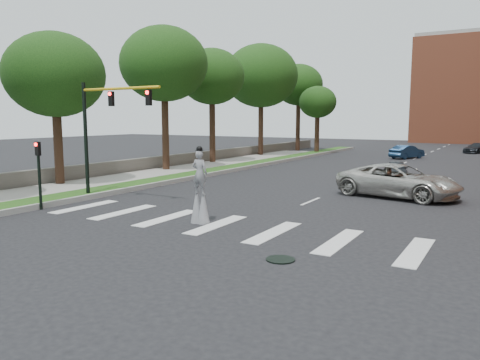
# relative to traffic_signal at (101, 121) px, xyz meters

# --- Properties ---
(ground_plane) EXTENTS (160.00, 160.00, 0.00)m
(ground_plane) POSITION_rel_traffic_signal_xyz_m (9.78, -3.00, -4.15)
(ground_plane) COLOR black
(ground_plane) RESTS_ON ground
(grass_median) EXTENTS (2.00, 60.00, 0.25)m
(grass_median) POSITION_rel_traffic_signal_xyz_m (-1.72, 17.00, -4.03)
(grass_median) COLOR #1E4714
(grass_median) RESTS_ON ground
(median_curb) EXTENTS (0.20, 60.00, 0.28)m
(median_curb) POSITION_rel_traffic_signal_xyz_m (-0.67, 17.00, -4.01)
(median_curb) COLOR #999994
(median_curb) RESTS_ON ground
(sidewalk_left) EXTENTS (4.00, 60.00, 0.18)m
(sidewalk_left) POSITION_rel_traffic_signal_xyz_m (-4.72, 7.00, -4.06)
(sidewalk_left) COLOR gray
(sidewalk_left) RESTS_ON ground
(stone_wall) EXTENTS (0.50, 56.00, 1.10)m
(stone_wall) POSITION_rel_traffic_signal_xyz_m (-7.22, 19.00, -3.60)
(stone_wall) COLOR #59544C
(stone_wall) RESTS_ON ground
(manhole) EXTENTS (0.90, 0.90, 0.04)m
(manhole) POSITION_rel_traffic_signal_xyz_m (12.78, -5.00, -4.13)
(manhole) COLOR black
(manhole) RESTS_ON ground
(traffic_signal) EXTENTS (5.30, 0.23, 6.20)m
(traffic_signal) POSITION_rel_traffic_signal_xyz_m (0.00, 0.00, 0.00)
(traffic_signal) COLOR black
(traffic_signal) RESTS_ON ground
(secondary_signal) EXTENTS (0.25, 0.21, 3.23)m
(secondary_signal) POSITION_rel_traffic_signal_xyz_m (-0.52, -3.50, -2.20)
(secondary_signal) COLOR black
(secondary_signal) RESTS_ON ground
(stilt_performer) EXTENTS (0.84, 0.54, 3.21)m
(stilt_performer) POSITION_rel_traffic_signal_xyz_m (7.70, -2.05, -2.84)
(stilt_performer) COLOR black
(stilt_performer) RESTS_ON ground
(suv_crossing) EXTENTS (7.01, 4.26, 1.82)m
(suv_crossing) POSITION_rel_traffic_signal_xyz_m (13.44, 8.64, -3.24)
(suv_crossing) COLOR #B8B5AE
(suv_crossing) RESTS_ON ground
(car_near) EXTENTS (2.35, 3.89, 1.24)m
(car_near) POSITION_rel_traffic_signal_xyz_m (11.53, 17.35, -3.53)
(car_near) COLOR black
(car_near) RESTS_ON ground
(car_mid) EXTENTS (3.15, 4.57, 1.43)m
(car_mid) POSITION_rel_traffic_signal_xyz_m (8.98, 34.54, -3.44)
(car_mid) COLOR #152C4B
(car_mid) RESTS_ON ground
(car_far) EXTENTS (3.33, 4.66, 1.25)m
(car_far) POSITION_rel_traffic_signal_xyz_m (14.94, 46.88, -3.52)
(car_far) COLOR black
(car_far) RESTS_ON ground
(tree_1) EXTENTS (6.16, 6.16, 9.60)m
(tree_1) POSITION_rel_traffic_signal_xyz_m (-6.12, 2.11, 2.80)
(tree_1) COLOR black
(tree_1) RESTS_ON ground
(tree_2) EXTENTS (6.98, 6.98, 11.54)m
(tree_2) POSITION_rel_traffic_signal_xyz_m (-5.58, 12.05, 4.39)
(tree_2) COLOR black
(tree_2) RESTS_ON ground
(tree_3) EXTENTS (6.11, 6.11, 10.74)m
(tree_3) POSITION_rel_traffic_signal_xyz_m (-5.94, 19.41, 3.94)
(tree_3) COLOR black
(tree_3) RESTS_ON ground
(tree_4) EXTENTS (8.25, 8.25, 12.48)m
(tree_4) POSITION_rel_traffic_signal_xyz_m (-6.03, 29.43, 4.80)
(tree_4) COLOR black
(tree_4) RESTS_ON ground
(tree_5) EXTENTS (6.34, 6.34, 11.32)m
(tree_5) POSITION_rel_traffic_signal_xyz_m (-6.08, 40.11, 4.42)
(tree_5) COLOR black
(tree_5) RESTS_ON ground
(tree_6) EXTENTS (4.50, 4.50, 8.13)m
(tree_6) POSITION_rel_traffic_signal_xyz_m (-1.90, 36.23, 1.99)
(tree_6) COLOR black
(tree_6) RESTS_ON ground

